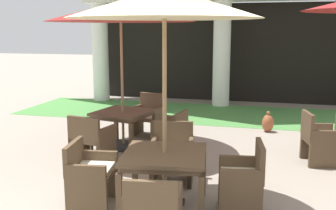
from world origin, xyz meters
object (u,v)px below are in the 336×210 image
patio_chair_far_back_west (319,140)px  terracotta_urn (268,123)px  patio_chair_near_foreground_north (172,155)px  patio_table_mid_left (123,116)px  patio_umbrella_mid_left (121,13)px  patio_table_near_foreground (165,160)px  patio_chair_mid_left_south (91,140)px  patio_chair_near_foreground_west (90,175)px  patio_chair_mid_left_north (148,117)px  patio_umbrella_near_foreground (164,5)px  patio_chair_near_foreground_east (243,181)px  patio_chair_mid_left_east (171,133)px

patio_chair_far_back_west → terracotta_urn: bearing=-168.8°
patio_chair_near_foreground_north → patio_table_mid_left: (-1.31, 1.40, 0.23)m
patio_chair_near_foreground_north → patio_umbrella_mid_left: patio_umbrella_mid_left is taller
patio_table_near_foreground → patio_chair_mid_left_south: size_ratio=1.34×
terracotta_urn → patio_umbrella_mid_left: bearing=-143.8°
patio_chair_mid_left_south → patio_table_mid_left: bearing=90.0°
patio_table_near_foreground → patio_chair_near_foreground_west: 0.99m
patio_chair_mid_left_south → patio_chair_mid_left_north: bearing=90.0°
patio_chair_near_foreground_west → patio_chair_far_back_west: size_ratio=0.96×
patio_chair_mid_left_south → patio_chair_far_back_west: (3.71, 0.99, -0.02)m
patio_chair_near_foreground_north → patio_chair_far_back_west: patio_chair_far_back_west is taller
patio_umbrella_near_foreground → patio_chair_mid_left_north: patio_umbrella_near_foreground is taller
patio_chair_near_foreground_east → patio_chair_mid_left_south: (-2.59, 1.23, 0.00)m
patio_chair_mid_left_south → terracotta_urn: (2.87, 2.96, -0.22)m
patio_chair_mid_left_north → patio_chair_far_back_west: bearing=174.3°
patio_chair_near_foreground_east → patio_chair_mid_left_east: patio_chair_near_foreground_east is taller
patio_chair_mid_left_north → patio_table_mid_left: bearing=90.0°
patio_umbrella_near_foreground → patio_chair_mid_left_north: size_ratio=3.10×
patio_umbrella_mid_left → patio_chair_near_foreground_east: bearing=-42.9°
patio_umbrella_mid_left → terracotta_urn: size_ratio=5.94×
patio_umbrella_near_foreground → patio_chair_far_back_west: size_ratio=3.16×
patio_table_near_foreground → patio_chair_mid_left_north: 3.59m
patio_table_near_foreground → patio_chair_near_foreground_west: size_ratio=1.36×
patio_chair_mid_left_north → patio_chair_mid_left_east: size_ratio=1.11×
patio_chair_near_foreground_west → patio_umbrella_mid_left: bearing=-176.9°
patio_chair_mid_left_north → patio_chair_mid_left_east: (0.79, -1.20, -0.01)m
patio_table_mid_left → patio_chair_far_back_west: (3.52, -0.00, -0.23)m
patio_chair_mid_left_east → patio_chair_far_back_west: size_ratio=0.92×
patio_chair_mid_left_south → patio_umbrella_mid_left: bearing=90.0°
patio_umbrella_near_foreground → patio_umbrella_mid_left: (-1.44, 2.36, 0.01)m
patio_table_mid_left → patio_chair_far_back_west: size_ratio=1.27×
patio_chair_near_foreground_east → patio_umbrella_near_foreground: bearing=90.0°
patio_chair_near_foreground_north → patio_chair_near_foreground_west: bearing=45.2°
patio_umbrella_mid_left → patio_chair_near_foreground_north: bearing=-46.9°
patio_table_mid_left → patio_chair_mid_left_south: 1.03m
patio_chair_mid_left_north → patio_chair_mid_left_south: patio_chair_mid_left_north is taller
patio_umbrella_near_foreground → patio_chair_mid_left_east: (-0.45, 2.16, -2.12)m
patio_chair_near_foreground_north → patio_chair_mid_left_south: patio_chair_near_foreground_north is taller
patio_umbrella_near_foreground → patio_chair_mid_left_east: 3.06m
patio_chair_near_foreground_east → patio_chair_mid_left_east: bearing=26.8°
patio_umbrella_near_foreground → terracotta_urn: size_ratio=5.90×
patio_umbrella_near_foreground → patio_chair_near_foreground_west: bearing=-172.1°
patio_table_near_foreground → patio_chair_far_back_west: size_ratio=1.29×
patio_umbrella_near_foreground → patio_table_near_foreground: bearing=-85.2°
patio_chair_near_foreground_north → patio_chair_mid_left_east: (-0.32, 1.20, 0.00)m
patio_chair_far_back_west → terracotta_urn: (-0.84, 1.97, -0.20)m
patio_umbrella_mid_left → patio_table_near_foreground: bearing=-58.6°
patio_chair_mid_left_east → patio_chair_near_foreground_east: bearing=-134.2°
patio_chair_near_foreground_west → patio_chair_near_foreground_east: bearing=90.0°
terracotta_urn → patio_chair_mid_left_east: bearing=-128.0°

